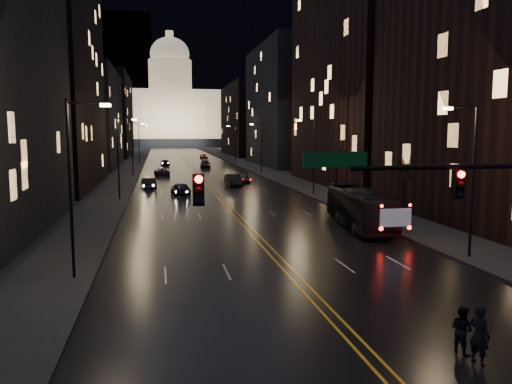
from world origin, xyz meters
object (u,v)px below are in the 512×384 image
pedestrian_a (479,335)px  oncoming_car_b (149,184)px  pedestrian_b (462,330)px  bus (360,208)px  receding_car_a (233,180)px  oncoming_car_a (181,189)px

pedestrian_a → oncoming_car_b: bearing=-7.4°
pedestrian_b → bus: bearing=-34.1°
bus → pedestrian_a: bus is taller
receding_car_a → bus: bearing=-83.9°
oncoming_car_b → pedestrian_a: (11.28, -51.84, 0.23)m
oncoming_car_a → pedestrian_b: (7.45, -43.81, 0.03)m
receding_car_a → pedestrian_b: (-0.10, -52.76, -0.01)m
pedestrian_a → pedestrian_b: (-0.06, 0.85, -0.16)m
bus → pedestrian_b: size_ratio=6.79×
bus → oncoming_car_b: bearing=125.6°
oncoming_car_b → pedestrian_b: 52.21m
oncoming_car_a → oncoming_car_b: (-3.78, 7.19, -0.04)m
bus → oncoming_car_b: (-16.57, 29.46, -0.80)m
oncoming_car_b → pedestrian_a: size_ratio=2.33×
oncoming_car_a → receding_car_a: receding_car_a is taller
bus → pedestrian_a: size_ratio=5.69×
receding_car_a → pedestrian_b: 52.76m
receding_car_a → oncoming_car_a: bearing=-133.6°
oncoming_car_a → oncoming_car_b: oncoming_car_a is taller
oncoming_car_a → oncoming_car_b: bearing=-69.0°
bus → oncoming_car_a: (-12.79, 22.27, -0.75)m
pedestrian_b → pedestrian_a: bearing=163.8°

